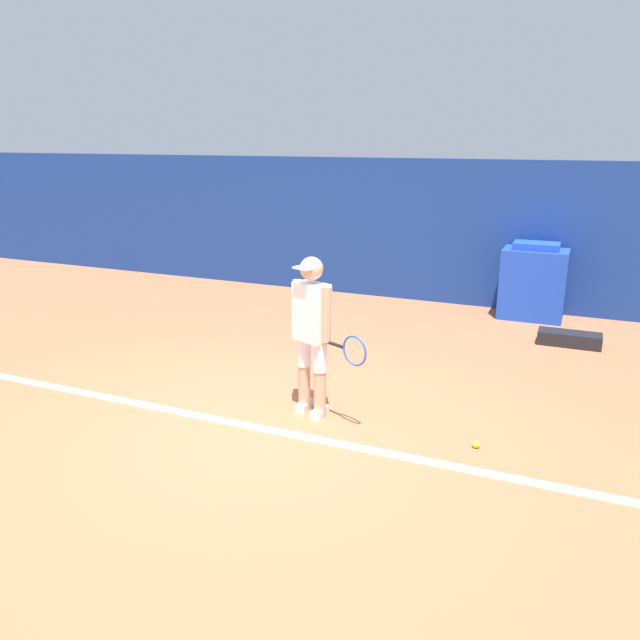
{
  "coord_description": "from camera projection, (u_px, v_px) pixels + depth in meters",
  "views": [
    {
      "loc": [
        2.58,
        -4.57,
        2.62
      ],
      "look_at": [
        0.29,
        0.78,
        0.9
      ],
      "focal_mm": 35.0,
      "sensor_mm": 36.0,
      "label": 1
    }
  ],
  "objects": [
    {
      "name": "ground_plane",
      "position": [
        257.0,
        432.0,
        5.75
      ],
      "size": [
        24.0,
        24.0,
        0.0
      ],
      "primitive_type": "plane",
      "color": "#B76642"
    },
    {
      "name": "back_wall",
      "position": [
        413.0,
        231.0,
        10.14
      ],
      "size": [
        24.0,
        0.1,
        2.29
      ],
      "color": "navy",
      "rests_on": "ground_plane"
    },
    {
      "name": "court_baseline",
      "position": [
        261.0,
        428.0,
        5.81
      ],
      "size": [
        21.6,
        0.1,
        0.01
      ],
      "color": "white",
      "rests_on": "ground_plane"
    },
    {
      "name": "tennis_player",
      "position": [
        313.0,
        330.0,
        5.9
      ],
      "size": [
        0.87,
        0.44,
        1.56
      ],
      "rotation": [
        0.0,
        0.0,
        -0.4
      ],
      "color": "tan",
      "rests_on": "ground_plane"
    },
    {
      "name": "tennis_ball",
      "position": [
        476.0,
        444.0,
        5.45
      ],
      "size": [
        0.07,
        0.07,
        0.07
      ],
      "color": "#D1E533",
      "rests_on": "ground_plane"
    },
    {
      "name": "covered_chair",
      "position": [
        533.0,
        282.0,
        9.22
      ],
      "size": [
        0.92,
        0.61,
        1.14
      ],
      "color": "blue",
      "rests_on": "ground_plane"
    },
    {
      "name": "equipment_bag",
      "position": [
        569.0,
        339.0,
        8.11
      ],
      "size": [
        0.78,
        0.3,
        0.18
      ],
      "color": "black",
      "rests_on": "ground_plane"
    }
  ]
}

